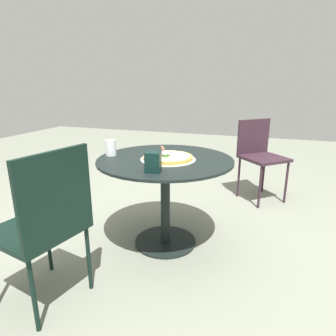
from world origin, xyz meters
The scene contains 8 objects.
ground_plane centered at (0.00, 0.00, 0.00)m, with size 10.00×10.00×0.00m, color gray.
patio_table centered at (0.00, 0.00, 0.52)m, with size 0.98×0.98×0.68m.
pizza_on_tray centered at (0.02, 0.03, 0.69)m, with size 0.39×0.39×0.05m.
pizza_server centered at (-0.02, -0.02, 0.73)m, with size 0.21×0.14×0.02m.
drinking_cup centered at (0.04, -0.42, 0.74)m, with size 0.08×0.08×0.12m, color silver.
napkin_dispenser centered at (0.33, 0.04, 0.74)m, with size 0.09×0.09×0.12m, color black.
patio_chair_near centered at (0.80, -0.39, 0.51)m, with size 0.50×0.50×0.90m.
patio_chair_far centered at (-1.21, 0.63, 0.51)m, with size 0.57×0.57×0.84m.
Camera 1 is at (1.90, 0.67, 1.20)m, focal length 30.89 mm.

